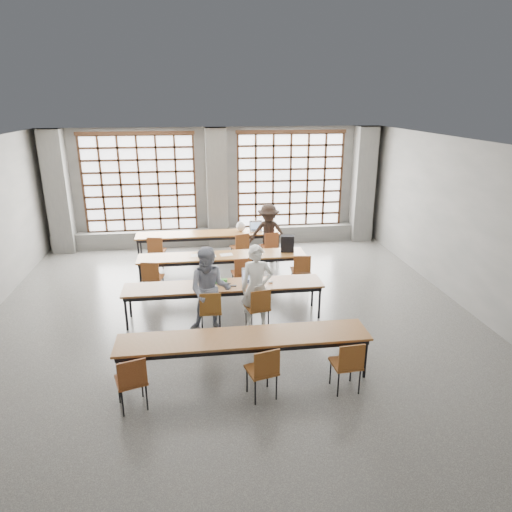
{
  "coord_description": "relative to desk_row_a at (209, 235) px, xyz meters",
  "views": [
    {
      "loc": [
        -0.65,
        -8.22,
        4.29
      ],
      "look_at": [
        0.52,
        0.4,
        1.27
      ],
      "focal_mm": 32.0,
      "sensor_mm": 36.0,
      "label": 1
    }
  ],
  "objects": [
    {
      "name": "chair_front_right",
      "position": [
        0.78,
        -4.4,
        -0.13
      ],
      "size": [
        0.5,
        0.5,
        0.88
      ],
      "color": "brown",
      "rests_on": "floor"
    },
    {
      "name": "laptop_back",
      "position": [
        1.35,
        0.11,
        0.13
      ],
      "size": [
        0.37,
        0.32,
        0.26
      ],
      "color": "#ABAAAF",
      "rests_on": "desk_row_a"
    },
    {
      "name": "sill_ledge",
      "position": [
        0.32,
        1.24,
        -0.41
      ],
      "size": [
        9.8,
        0.35,
        0.5
      ],
      "primitive_type": "cube",
      "color": "#595956",
      "rests_on": "floor"
    },
    {
      "name": "wall_right",
      "position": [
        5.32,
        -4.06,
        1.09
      ],
      "size": [
        0.0,
        11.0,
        11.0
      ],
      "primitive_type": "plane",
      "rotation": [
        1.57,
        0.0,
        -1.57
      ],
      "color": "#5C5C5A",
      "rests_on": "floor"
    },
    {
      "name": "chair_back_mid",
      "position": [
        0.82,
        -0.63,
        -0.13
      ],
      "size": [
        0.52,
        0.53,
        0.88
      ],
      "color": "brown",
      "rests_on": "floor"
    },
    {
      "name": "wall_front",
      "position": [
        0.32,
        -9.56,
        1.09
      ],
      "size": [
        10.0,
        0.0,
        10.0
      ],
      "primitive_type": "plane",
      "rotation": [
        -1.57,
        0.0,
        0.0
      ],
      "color": "#5C5C5A",
      "rests_on": "floor"
    },
    {
      "name": "mouse",
      "position": [
        1.11,
        -3.8,
        0.08
      ],
      "size": [
        0.11,
        0.09,
        0.04
      ],
      "primitive_type": "ellipsoid",
      "rotation": [
        0.0,
        0.0,
        -0.31
      ],
      "color": "white",
      "rests_on": "desk_row_c"
    },
    {
      "name": "window_right",
      "position": [
        2.57,
        1.37,
        1.24
      ],
      "size": [
        3.32,
        0.12,
        3.0
      ],
      "color": "white",
      "rests_on": "wall_back"
    },
    {
      "name": "desk_row_b",
      "position": [
        0.25,
        -1.93,
        0.0
      ],
      "size": [
        4.0,
        0.7,
        0.73
      ],
      "color": "brown",
      "rests_on": "floor"
    },
    {
      "name": "student_male",
      "position": [
        0.76,
        -4.28,
        0.18
      ],
      "size": [
        0.64,
        0.44,
        1.69
      ],
      "primitive_type": "imported",
      "rotation": [
        0.0,
        0.0,
        -0.07
      ],
      "color": "white",
      "rests_on": "floor"
    },
    {
      "name": "chair_near_left",
      "position": [
        -1.34,
        -6.55,
        -0.13
      ],
      "size": [
        0.52,
        0.53,
        0.88
      ],
      "color": "maroon",
      "rests_on": "floor"
    },
    {
      "name": "student_back",
      "position": [
        1.6,
        -0.5,
        0.14
      ],
      "size": [
        1.17,
        0.89,
        1.61
      ],
      "primitive_type": "imported",
      "rotation": [
        0.0,
        0.0,
        -0.31
      ],
      "color": "black",
      "rests_on": "floor"
    },
    {
      "name": "plastic_bag",
      "position": [
        0.9,
        0.05,
        0.21
      ],
      "size": [
        0.29,
        0.25,
        0.29
      ],
      "primitive_type": "ellipsoid",
      "rotation": [
        0.0,
        0.0,
        0.17
      ],
      "color": "white",
      "rests_on": "desk_row_a"
    },
    {
      "name": "desk_row_c",
      "position": [
        0.16,
        -3.78,
        0.0
      ],
      "size": [
        4.0,
        0.7,
        0.73
      ],
      "color": "brown",
      "rests_on": "floor"
    },
    {
      "name": "chair_mid_left",
      "position": [
        -1.37,
        -2.55,
        -0.13
      ],
      "size": [
        0.49,
        0.5,
        0.88
      ],
      "color": "brown",
      "rests_on": "floor"
    },
    {
      "name": "column_left",
      "position": [
        -4.18,
        1.16,
        1.09
      ],
      "size": [
        0.6,
        0.55,
        3.5
      ],
      "primitive_type": "cube",
      "color": "#595956",
      "rests_on": "floor"
    },
    {
      "name": "chair_front_left",
      "position": [
        -0.14,
        -4.4,
        -0.13
      ],
      "size": [
        0.43,
        0.43,
        0.88
      ],
      "color": "brown",
      "rests_on": "floor"
    },
    {
      "name": "backpack",
      "position": [
        1.85,
        -1.88,
        0.27
      ],
      "size": [
        0.35,
        0.26,
        0.4
      ],
      "primitive_type": "cube",
      "rotation": [
        0.0,
        0.0,
        -0.2
      ],
      "color": "black",
      "rests_on": "desk_row_b"
    },
    {
      "name": "chair_back_right",
      "position": [
        1.62,
        -0.63,
        -0.13
      ],
      "size": [
        0.51,
        0.51,
        0.88
      ],
      "color": "brown",
      "rests_on": "floor"
    },
    {
      "name": "ceiling",
      "position": [
        0.32,
        -4.06,
        2.84
      ],
      "size": [
        11.0,
        11.0,
        0.0
      ],
      "primitive_type": "plane",
      "rotation": [
        3.14,
        0.0,
        0.0
      ],
      "color": "silver",
      "rests_on": "floor"
    },
    {
      "name": "column_mid",
      "position": [
        0.32,
        1.16,
        1.09
      ],
      "size": [
        0.6,
        0.55,
        3.5
      ],
      "primitive_type": "cube",
      "color": "#595956",
      "rests_on": "floor"
    },
    {
      "name": "chair_mid_centre",
      "position": [
        0.66,
        -2.56,
        -0.13
      ],
      "size": [
        0.46,
        0.47,
        0.88
      ],
      "color": "maroon",
      "rests_on": "floor"
    },
    {
      "name": "desk_row_d",
      "position": [
        0.34,
        -5.92,
        0.0
      ],
      "size": [
        4.0,
        0.7,
        0.73
      ],
      "color": "brown",
      "rests_on": "floor"
    },
    {
      "name": "wall_back",
      "position": [
        0.32,
        1.44,
        1.09
      ],
      "size": [
        10.0,
        0.0,
        10.0
      ],
      "primitive_type": "plane",
      "rotation": [
        1.57,
        0.0,
        0.0
      ],
      "color": "#5C5C5A",
      "rests_on": "floor"
    },
    {
      "name": "chair_back_left",
      "position": [
        -1.41,
        -0.63,
        -0.13
      ],
      "size": [
        0.48,
        0.48,
        0.88
      ],
      "color": "brown",
      "rests_on": "floor"
    },
    {
      "name": "floor",
      "position": [
        0.32,
        -4.06,
        -0.66
      ],
      "size": [
        11.0,
        11.0,
        0.0
      ],
      "primitive_type": "plane",
      "color": "#494947",
      "rests_on": "ground"
    },
    {
      "name": "phone",
      "position": [
        0.34,
        -3.88,
        0.07
      ],
      "size": [
        0.14,
        0.09,
        0.01
      ],
      "primitive_type": "cube",
      "rotation": [
        0.0,
        0.0,
        -0.24
      ],
      "color": "black",
      "rests_on": "desk_row_c"
    },
    {
      "name": "red_pouch",
      "position": [
        -1.36,
        -6.47,
        -0.16
      ],
      "size": [
        0.22,
        0.14,
        0.06
      ],
      "primitive_type": "cube",
      "rotation": [
        0.0,
        0.0,
        -0.35
      ],
      "color": "#AE1519",
      "rests_on": "chair_near_left"
    },
    {
      "name": "paper_sheet_c",
      "position": [
        0.35,
        -1.93,
        0.07
      ],
      "size": [
        0.33,
        0.25,
        0.0
      ],
      "primitive_type": "cube",
      "rotation": [
        0.0,
        0.0,
        0.16
      ],
      "color": "white",
      "rests_on": "desk_row_b"
    },
    {
      "name": "window_left",
      "position": [
        -1.93,
        1.37,
        1.24
      ],
      "size": [
        3.32,
        0.12,
        3.0
      ],
      "color": "white",
      "rests_on": "wall_back"
    },
    {
      "name": "paper_sheet_a",
      "position": [
        -0.35,
        -1.88,
        0.07
      ],
      "size": [
        0.3,
        0.22,
        0.0
      ],
      "primitive_type": "cube",
      "rotation": [
        0.0,
        0.0,
        0.04
      ],
      "color": "white",
      "rests_on": "desk_row_b"
    },
    {
      "name": "chair_near_right",
      "position": [
        1.84,
        -6.55,
        -0.13
      ],
      "size": [
        0.45,
        0.45,
        0.88
      ],
      "color": "brown",
      "rests_on": "floor"
    },
    {
      "name": "laptop_front",
      "position": [
        0.72,
        -3.67,
        0.13
      ],
      "size": [
        0.39,
        0.34,
        0.26
      ],
      "color": "silver",
      "rests_on": "desk_row_c"
    },
    {
      "name": "column_right",
      "position": [
        4.82,
        1.16,
        1.09
      ],
      "size": [
        0.6,
        0.55,
        3.5
      ],
      "primitive_type": "cube",
      "color": "#595956",
      "rests_on": "floor"
    },
    {
      "name": "paper_sheet_b",
      "position": [
        -0.05,
        -1.98,
        0.07
      ],
      "size": [
        0.32,
        0.24,
        0.0
      ],
      "primitive_type": "cube",
      "rotation": [
        0.0,
        0.0,
        0.12
      ],
      "color": "white",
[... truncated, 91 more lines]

